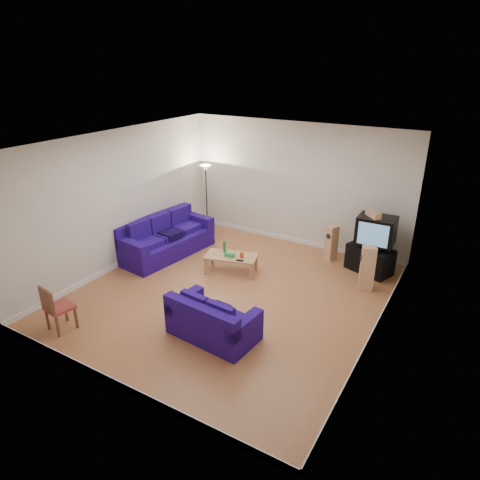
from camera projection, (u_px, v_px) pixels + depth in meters
The scene contains 16 objects.
room at pixel (230, 226), 8.48m from camera, with size 6.01×6.51×3.21m.
sofa_three_seat at pixel (165, 240), 10.84m from camera, with size 1.37×2.60×0.96m.
sofa_loveseat at pixel (212, 323), 7.58m from camera, with size 1.63×1.01×0.78m.
coffee_table at pixel (231, 258), 9.86m from camera, with size 1.30×0.89×0.43m.
bottle at pixel (225, 247), 9.96m from camera, with size 0.07×0.07×0.29m, color #197233.
tissue_box at pixel (230, 255), 9.78m from camera, with size 0.22×0.12×0.09m, color green.
red_canister at pixel (242, 255), 9.72m from camera, with size 0.09×0.09×0.13m, color red.
remote at pixel (240, 260), 9.58m from camera, with size 0.16×0.05×0.02m, color black.
tv_stand at pixel (370, 259), 9.93m from camera, with size 1.01×0.56×0.62m, color black.
av_receiver at pixel (372, 245), 9.80m from camera, with size 0.45×0.36×0.10m, color black.
television at pixel (376, 230), 9.63m from camera, with size 0.84×0.65×0.64m.
centre_speaker at pixel (373, 214), 9.47m from camera, with size 0.41×0.16×0.14m, color tan.
speaker_left at pixel (332, 243), 10.47m from camera, with size 0.29×0.32×0.89m.
speaker_right at pixel (367, 268), 9.09m from camera, with size 0.35×0.32×0.99m.
floor_lamp at pixel (206, 177), 11.75m from camera, with size 0.33×0.33×1.93m.
dining_chair at pixel (55, 306), 7.68m from camera, with size 0.50×0.50×0.92m.
Camera 1 is at (4.20, -6.70, 4.64)m, focal length 32.00 mm.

